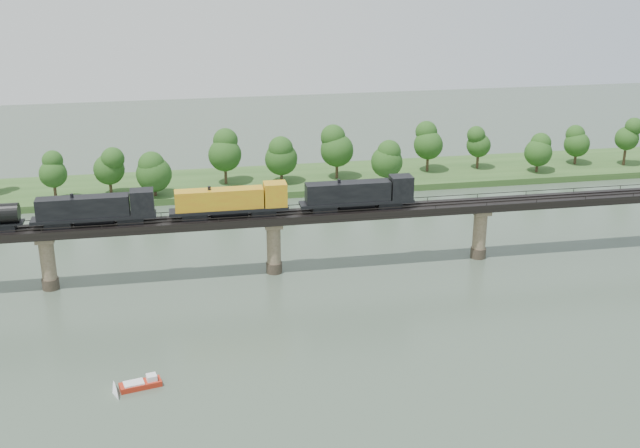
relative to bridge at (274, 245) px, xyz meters
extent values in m
plane|color=#374638|center=(0.00, -30.00, -5.46)|extent=(400.00, 400.00, 0.00)
cube|color=#2C4F1F|center=(0.00, 55.00, -4.66)|extent=(300.00, 24.00, 1.60)
cylinder|color=#473A2D|center=(-40.00, 0.00, -4.46)|extent=(3.00, 3.00, 2.00)
cylinder|color=#917E5F|center=(-40.00, 0.00, 0.04)|extent=(2.60, 2.60, 9.00)
cube|color=#917E5F|center=(-40.00, 0.00, 4.04)|extent=(3.20, 3.20, 1.00)
cylinder|color=#473A2D|center=(0.00, 0.00, -4.46)|extent=(3.00, 3.00, 2.00)
cylinder|color=#917E5F|center=(0.00, 0.00, 0.04)|extent=(2.60, 2.60, 9.00)
cube|color=#917E5F|center=(0.00, 0.00, 4.04)|extent=(3.20, 3.20, 1.00)
cylinder|color=#473A2D|center=(40.00, 0.00, -4.46)|extent=(3.00, 3.00, 2.00)
cylinder|color=#917E5F|center=(40.00, 0.00, 0.04)|extent=(2.60, 2.60, 9.00)
cube|color=#917E5F|center=(40.00, 0.00, 4.04)|extent=(3.20, 3.20, 1.00)
cube|color=black|center=(0.00, 0.00, 5.29)|extent=(220.00, 5.00, 1.50)
cube|color=black|center=(0.00, -0.75, 6.12)|extent=(220.00, 0.12, 0.16)
cube|color=black|center=(0.00, 0.75, 6.12)|extent=(220.00, 0.12, 0.16)
cube|color=black|center=(0.00, -2.40, 6.74)|extent=(220.00, 0.10, 0.10)
cube|color=black|center=(0.00, 2.40, 6.74)|extent=(220.00, 0.10, 0.10)
cube|color=black|center=(0.00, -2.40, 6.39)|extent=(0.08, 0.08, 0.70)
cube|color=black|center=(0.00, 2.40, 6.39)|extent=(0.08, 0.08, 0.70)
cylinder|color=#382619|center=(-44.43, 46.31, -2.10)|extent=(0.70, 0.70, 3.51)
sphere|color=#194212|center=(-44.43, 46.31, 2.57)|extent=(6.31, 6.31, 6.31)
sphere|color=#194212|center=(-44.43, 46.31, 5.50)|extent=(4.73, 4.73, 4.73)
cylinder|color=#382619|center=(-32.24, 48.84, -2.19)|extent=(0.70, 0.70, 3.34)
sphere|color=#194212|center=(-32.24, 48.84, 2.27)|extent=(7.18, 7.18, 7.18)
sphere|color=#194212|center=(-32.24, 48.84, 5.06)|extent=(5.39, 5.39, 5.39)
cylinder|color=#382619|center=(-22.01, 46.15, -2.45)|extent=(0.70, 0.70, 2.83)
sphere|color=#194212|center=(-22.01, 46.15, 1.32)|extent=(8.26, 8.26, 8.26)
sphere|color=#194212|center=(-22.01, 46.15, 3.68)|extent=(6.19, 6.19, 6.19)
cylinder|color=#382619|center=(-5.04, 52.68, -1.88)|extent=(0.70, 0.70, 3.96)
sphere|color=#194212|center=(-5.04, 52.68, 3.41)|extent=(8.07, 8.07, 8.07)
sphere|color=#194212|center=(-5.04, 52.68, 6.71)|extent=(6.05, 6.05, 6.05)
cylinder|color=#382619|center=(8.52, 51.14, -2.23)|extent=(0.70, 0.70, 3.27)
sphere|color=#194212|center=(8.52, 51.14, 2.13)|extent=(8.03, 8.03, 8.03)
sphere|color=#194212|center=(8.52, 51.14, 4.85)|extent=(6.02, 6.02, 6.02)
cylinder|color=#382619|center=(22.65, 52.31, -1.90)|extent=(0.70, 0.70, 3.92)
sphere|color=#194212|center=(22.65, 52.31, 3.33)|extent=(8.29, 8.29, 8.29)
sphere|color=#194212|center=(22.65, 52.31, 6.60)|extent=(6.21, 6.21, 6.21)
cylinder|color=#382619|center=(33.59, 45.35, -2.35)|extent=(0.70, 0.70, 3.02)
sphere|color=#194212|center=(33.59, 45.35, 1.69)|extent=(7.74, 7.74, 7.74)
sphere|color=#194212|center=(33.59, 45.35, 4.21)|extent=(5.80, 5.80, 5.80)
cylinder|color=#382619|center=(46.81, 54.03, -1.96)|extent=(0.70, 0.70, 3.80)
sphere|color=#194212|center=(46.81, 54.03, 3.10)|extent=(7.47, 7.47, 7.47)
sphere|color=#194212|center=(46.81, 54.03, 6.27)|extent=(5.60, 5.60, 5.60)
cylinder|color=#382619|center=(60.48, 54.26, -2.17)|extent=(0.70, 0.70, 3.38)
sphere|color=#194212|center=(60.48, 54.26, 2.34)|extent=(6.23, 6.23, 6.23)
sphere|color=#194212|center=(60.48, 54.26, 5.16)|extent=(4.67, 4.67, 4.67)
cylinder|color=#382619|center=(74.35, 48.39, -2.47)|extent=(0.70, 0.70, 2.77)
sphere|color=#194212|center=(74.35, 48.39, 1.22)|extent=(7.04, 7.04, 7.04)
sphere|color=#194212|center=(74.35, 48.39, 3.54)|extent=(5.28, 5.28, 5.28)
cylinder|color=#382619|center=(87.62, 53.57, -2.39)|extent=(0.70, 0.70, 2.94)
sphere|color=#194212|center=(87.62, 53.57, 1.54)|extent=(6.73, 6.73, 6.73)
sphere|color=#194212|center=(87.62, 53.57, 3.99)|extent=(5.05, 5.05, 5.05)
cylinder|color=#382619|center=(99.73, 50.10, -1.89)|extent=(0.70, 0.70, 3.94)
sphere|color=#194212|center=(99.73, 50.10, 3.37)|extent=(6.17, 6.17, 6.17)
sphere|color=#194212|center=(99.73, 50.10, 6.65)|extent=(4.62, 4.62, 4.62)
cube|color=black|center=(21.70, 0.00, 6.66)|extent=(4.47, 2.68, 1.23)
cube|color=black|center=(9.41, 0.00, 6.66)|extent=(4.47, 2.68, 1.23)
cube|color=black|center=(15.56, 0.00, 7.44)|extent=(21.24, 3.35, 0.56)
cube|color=black|center=(13.88, 0.00, 9.51)|extent=(15.65, 3.02, 3.58)
cube|color=black|center=(23.94, 0.00, 9.84)|extent=(4.02, 3.35, 4.25)
cylinder|color=black|center=(15.56, 0.00, 6.82)|extent=(6.71, 1.56, 1.56)
cube|color=black|center=(-1.77, 0.00, 6.66)|extent=(4.47, 2.68, 1.23)
cube|color=black|center=(-14.06, 0.00, 6.66)|extent=(4.47, 2.68, 1.23)
cube|color=black|center=(-7.91, 0.00, 7.44)|extent=(21.24, 3.35, 0.56)
cube|color=#BC9A16|center=(-9.59, 0.00, 9.51)|extent=(15.65, 3.02, 3.58)
cube|color=#BC9A16|center=(0.47, 0.00, 9.84)|extent=(4.02, 3.35, 4.25)
cylinder|color=black|center=(-7.91, 0.00, 6.82)|extent=(6.71, 1.56, 1.56)
cube|color=black|center=(-25.24, 0.00, 6.66)|extent=(4.47, 2.68, 1.23)
cube|color=black|center=(-37.53, 0.00, 6.66)|extent=(4.47, 2.68, 1.23)
cube|color=black|center=(-31.39, 0.00, 7.44)|extent=(21.24, 3.35, 0.56)
cube|color=black|center=(-33.06, 0.00, 9.51)|extent=(15.65, 3.02, 3.58)
cube|color=black|center=(-23.00, 0.00, 9.84)|extent=(4.02, 3.35, 4.25)
cylinder|color=black|center=(-31.39, 0.00, 6.82)|extent=(6.71, 1.56, 1.56)
cube|color=black|center=(-46.47, 0.00, 6.66)|extent=(3.91, 2.46, 1.23)
cube|color=#AC2613|center=(-23.52, -36.49, -5.06)|extent=(6.02, 3.26, 0.80)
cube|color=white|center=(-24.42, -36.69, -4.60)|extent=(3.05, 2.27, 0.29)
cube|color=white|center=(-21.96, -36.14, -4.26)|extent=(1.64, 1.64, 0.80)
camera|label=1|loc=(-16.61, -136.45, 54.21)|focal=45.00mm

